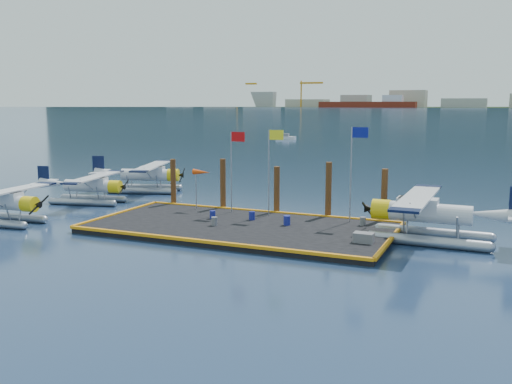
# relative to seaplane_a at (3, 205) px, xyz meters

# --- Properties ---
(ground) EXTENTS (4000.00, 4000.00, 0.00)m
(ground) POSITION_rel_seaplane_a_xyz_m (16.33, 4.64, -1.40)
(ground) COLOR navy
(ground) RESTS_ON ground
(dock) EXTENTS (20.00, 10.00, 0.40)m
(dock) POSITION_rel_seaplane_a_xyz_m (16.33, 4.64, -1.20)
(dock) COLOR black
(dock) RESTS_ON ground
(dock_bumpers) EXTENTS (20.25, 10.25, 0.18)m
(dock_bumpers) POSITION_rel_seaplane_a_xyz_m (16.33, 4.64, -0.91)
(dock_bumpers) COLOR orange
(dock_bumpers) RESTS_ON dock
(seaplane_a) EXTENTS (8.22, 9.06, 3.21)m
(seaplane_a) POSITION_rel_seaplane_a_xyz_m (0.00, 0.00, 0.00)
(seaplane_a) COLOR #9297A0
(seaplane_a) RESTS_ON ground
(seaplane_b) EXTENTS (8.11, 8.83, 3.12)m
(seaplane_b) POSITION_rel_seaplane_a_xyz_m (0.28, 9.10, -0.04)
(seaplane_b) COLOR #9297A0
(seaplane_b) RESTS_ON ground
(seaplane_c) EXTENTS (9.02, 9.65, 3.45)m
(seaplane_c) POSITION_rel_seaplane_a_xyz_m (1.26, 16.24, 0.10)
(seaplane_c) COLOR #9297A0
(seaplane_c) RESTS_ON ground
(seaplane_d) EXTENTS (9.56, 10.53, 3.76)m
(seaplane_d) POSITION_rel_seaplane_a_xyz_m (27.99, 6.39, 0.24)
(seaplane_d) COLOR #9297A0
(seaplane_d) RESTS_ON ground
(drum_0) EXTENTS (0.40, 0.40, 0.56)m
(drum_0) POSITION_rel_seaplane_a_xyz_m (13.60, 5.81, -0.72)
(drum_0) COLOR navy
(drum_0) RESTS_ON dock
(drum_2) EXTENTS (0.45, 0.45, 0.64)m
(drum_2) POSITION_rel_seaplane_a_xyz_m (19.20, 5.82, -0.68)
(drum_2) COLOR navy
(drum_2) RESTS_ON dock
(drum_3) EXTENTS (0.41, 0.41, 0.58)m
(drum_3) POSITION_rel_seaplane_a_xyz_m (14.79, 3.79, -0.71)
(drum_3) COLOR slate
(drum_3) RESTS_ON dock
(drum_4) EXTENTS (0.40, 0.40, 0.57)m
(drum_4) POSITION_rel_seaplane_a_xyz_m (23.89, 7.73, -0.72)
(drum_4) COLOR slate
(drum_4) RESTS_ON dock
(drum_5) EXTENTS (0.42, 0.42, 0.59)m
(drum_5) POSITION_rel_seaplane_a_xyz_m (16.35, 6.48, -0.70)
(drum_5) COLOR navy
(drum_5) RESTS_ON dock
(crate) EXTENTS (1.16, 0.78, 0.58)m
(crate) POSITION_rel_seaplane_a_xyz_m (24.99, 3.13, -0.71)
(crate) COLOR slate
(crate) RESTS_ON dock
(flagpole_red) EXTENTS (1.14, 0.08, 6.00)m
(flagpole_red) POSITION_rel_seaplane_a_xyz_m (14.03, 8.44, 3.00)
(flagpole_red) COLOR gray
(flagpole_red) RESTS_ON dock
(flagpole_yellow) EXTENTS (1.14, 0.08, 6.20)m
(flagpole_yellow) POSITION_rel_seaplane_a_xyz_m (17.03, 8.44, 3.11)
(flagpole_yellow) COLOR gray
(flagpole_yellow) RESTS_ON dock
(flagpole_blue) EXTENTS (1.14, 0.08, 6.50)m
(flagpole_blue) POSITION_rel_seaplane_a_xyz_m (23.02, 8.44, 3.29)
(flagpole_blue) COLOR gray
(flagpole_blue) RESTS_ON dock
(windsock) EXTENTS (1.40, 0.44, 3.12)m
(windsock) POSITION_rel_seaplane_a_xyz_m (11.30, 8.44, 1.83)
(windsock) COLOR gray
(windsock) RESTS_ON dock
(piling_0) EXTENTS (0.44, 0.44, 4.00)m
(piling_0) POSITION_rel_seaplane_a_xyz_m (7.83, 10.04, 0.60)
(piling_0) COLOR #462A14
(piling_0) RESTS_ON ground
(piling_1) EXTENTS (0.44, 0.44, 4.20)m
(piling_1) POSITION_rel_seaplane_a_xyz_m (12.33, 10.04, 0.70)
(piling_1) COLOR #462A14
(piling_1) RESTS_ON ground
(piling_2) EXTENTS (0.44, 0.44, 3.80)m
(piling_2) POSITION_rel_seaplane_a_xyz_m (16.83, 10.04, 0.50)
(piling_2) COLOR #462A14
(piling_2) RESTS_ON ground
(piling_3) EXTENTS (0.44, 0.44, 4.30)m
(piling_3) POSITION_rel_seaplane_a_xyz_m (20.83, 10.04, 0.75)
(piling_3) COLOR #462A14
(piling_3) RESTS_ON ground
(piling_4) EXTENTS (0.44, 0.44, 4.00)m
(piling_4) POSITION_rel_seaplane_a_xyz_m (24.83, 10.04, 0.60)
(piling_4) COLOR #462A14
(piling_4) RESTS_ON ground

